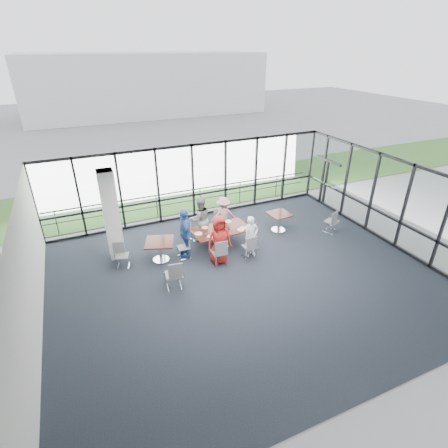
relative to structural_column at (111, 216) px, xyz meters
name	(u,v)px	position (x,y,z in m)	size (l,w,h in m)	color
floor	(246,277)	(3.60, -3.00, -1.61)	(12.00, 10.00, 0.02)	#1D222E
ceiling	(249,185)	(3.60, -3.00, 1.60)	(12.00, 10.00, 0.04)	silver
wall_left	(27,282)	(-2.40, -3.00, 0.00)	(0.10, 10.00, 3.20)	silver
wall_front	(368,352)	(3.60, -8.00, 0.00)	(12.00, 0.10, 3.20)	silver
curtain_wall_back	(193,182)	(3.60, 2.00, 0.00)	(12.00, 0.10, 3.20)	white
curtain_wall_right	(393,202)	(9.60, -3.00, 0.00)	(0.10, 10.00, 3.20)	white
exit_door	(326,183)	(9.60, 0.75, -0.55)	(0.12, 1.60, 2.10)	black
structural_column	(111,216)	(0.00, 0.00, 0.00)	(0.50, 0.50, 3.20)	white
apron	(165,180)	(3.60, 7.00, -1.62)	(80.00, 70.00, 0.02)	gray
grass_strip	(175,192)	(3.60, 5.00, -1.59)	(80.00, 5.00, 0.01)	#326121
hangar_main	(145,83)	(7.60, 29.00, 1.40)	(24.00, 10.00, 6.00)	silver
guard_rail	(190,200)	(3.60, 2.60, -1.10)	(0.06, 0.06, 12.00)	#2D2D33
main_table	(221,232)	(3.62, -0.91, -0.96)	(2.15, 1.25, 0.75)	#3D190C
side_table_left	(160,244)	(1.35, -0.89, -0.95)	(1.21, 1.21, 0.75)	#3D190C
side_table_right	(279,216)	(6.28, -0.64, -0.97)	(0.89, 0.89, 0.75)	#3D190C
diner_near_left	(219,240)	(3.17, -1.82, -0.72)	(0.86, 0.56, 1.76)	#B31F1C
diner_near_right	(251,236)	(4.38, -1.84, -0.85)	(0.55, 0.40, 1.50)	white
diner_far_left	(200,219)	(3.13, -0.11, -0.71)	(0.86, 0.53, 1.77)	gray
diner_far_right	(223,215)	(4.16, 0.08, -0.84)	(0.98, 0.51, 1.52)	#CC838D
diner_end	(185,232)	(2.27, -0.91, -0.70)	(1.06, 0.58, 1.81)	#3560A7
chair_main_nl	(219,252)	(3.11, -1.94, -1.12)	(0.47, 0.47, 0.96)	gray
chair_main_nr	(250,247)	(4.26, -1.99, -1.15)	(0.44, 0.44, 0.90)	gray
chair_main_fl	(196,229)	(2.98, 0.04, -1.18)	(0.41, 0.41, 0.84)	gray
chair_main_fr	(220,223)	(4.04, 0.16, -1.17)	(0.42, 0.42, 0.86)	gray
chair_main_end	(183,247)	(2.14, -1.05, -1.19)	(0.40, 0.40, 0.82)	gray
chair_spare_la	(173,274)	(1.33, -2.57, -1.12)	(0.47, 0.47, 0.95)	gray
chair_spare_lb	(122,256)	(0.08, -0.76, -1.18)	(0.41, 0.41, 0.84)	gray
chair_spare_r	(332,221)	(8.13, -1.61, -1.13)	(0.46, 0.46, 0.94)	gray
plate_nl	(211,236)	(3.07, -1.28, -0.84)	(0.24, 0.24, 0.01)	white
plate_nr	(241,230)	(4.26, -1.26, -0.84)	(0.25, 0.25, 0.01)	white
plate_fl	(205,227)	(3.13, -0.57, -0.84)	(0.24, 0.24, 0.01)	white
plate_fr	(228,221)	(4.12, -0.46, -0.84)	(0.26, 0.26, 0.01)	white
plate_end	(198,234)	(2.76, -0.92, -0.84)	(0.28, 0.28, 0.01)	white
tumbler_a	(217,233)	(3.32, -1.24, -0.78)	(0.07, 0.07, 0.14)	white
tumbler_b	(229,228)	(3.89, -1.05, -0.78)	(0.07, 0.07, 0.15)	white
tumbler_c	(220,224)	(3.71, -0.65, -0.78)	(0.07, 0.07, 0.15)	white
tumbler_d	(205,234)	(2.93, -1.15, -0.78)	(0.07, 0.07, 0.13)	white
menu_a	(222,236)	(3.45, -1.38, -0.85)	(0.27, 0.19, 0.00)	silver
menu_b	(245,228)	(4.47, -1.19, -0.85)	(0.33, 0.23, 0.00)	silver
menu_c	(219,223)	(3.77, -0.43, -0.85)	(0.30, 0.21, 0.00)	silver
condiment_caddy	(221,228)	(3.66, -0.85, -0.83)	(0.10, 0.07, 0.04)	black
ketchup_bottle	(220,226)	(3.63, -0.81, -0.76)	(0.06, 0.06, 0.18)	#991F0B
green_bottle	(223,226)	(3.74, -0.88, -0.75)	(0.05, 0.05, 0.20)	#226B2A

